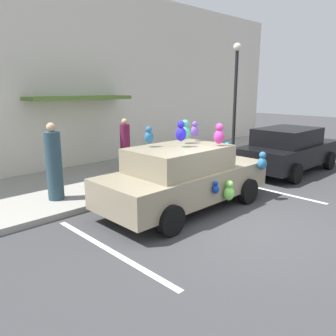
{
  "coord_description": "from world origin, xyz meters",
  "views": [
    {
      "loc": [
        -5.84,
        -3.75,
        2.88
      ],
      "look_at": [
        -0.05,
        2.18,
        0.9
      ],
      "focal_mm": 35.95,
      "sensor_mm": 36.0,
      "label": 1
    }
  ],
  "objects_px": {
    "plush_covered_car": "(185,176)",
    "street_lamp_post": "(235,92)",
    "teddy_bear_on_sidewalk": "(141,169)",
    "pedestrian_near_shopfront": "(54,165)",
    "pedestrian_by_lamp": "(125,146)",
    "parked_sedan_behind": "(288,149)"
  },
  "relations": [
    {
      "from": "plush_covered_car",
      "to": "street_lamp_post",
      "type": "height_order",
      "value": "street_lamp_post"
    },
    {
      "from": "teddy_bear_on_sidewalk",
      "to": "pedestrian_near_shopfront",
      "type": "relative_size",
      "value": 0.39
    },
    {
      "from": "teddy_bear_on_sidewalk",
      "to": "street_lamp_post",
      "type": "distance_m",
      "value": 4.83
    },
    {
      "from": "teddy_bear_on_sidewalk",
      "to": "pedestrian_by_lamp",
      "type": "relative_size",
      "value": 0.43
    },
    {
      "from": "parked_sedan_behind",
      "to": "pedestrian_near_shopfront",
      "type": "relative_size",
      "value": 2.26
    },
    {
      "from": "plush_covered_car",
      "to": "teddy_bear_on_sidewalk",
      "type": "bearing_deg",
      "value": 77.57
    },
    {
      "from": "street_lamp_post",
      "to": "pedestrian_near_shopfront",
      "type": "bearing_deg",
      "value": 175.98
    },
    {
      "from": "parked_sedan_behind",
      "to": "pedestrian_by_lamp",
      "type": "relative_size",
      "value": 2.5
    },
    {
      "from": "pedestrian_near_shopfront",
      "to": "parked_sedan_behind",
      "type": "bearing_deg",
      "value": -18.02
    },
    {
      "from": "pedestrian_near_shopfront",
      "to": "plush_covered_car",
      "type": "bearing_deg",
      "value": -48.48
    },
    {
      "from": "teddy_bear_on_sidewalk",
      "to": "pedestrian_near_shopfront",
      "type": "xyz_separation_m",
      "value": [
        -2.63,
        0.17,
        0.54
      ]
    },
    {
      "from": "plush_covered_car",
      "to": "teddy_bear_on_sidewalk",
      "type": "xyz_separation_m",
      "value": [
        0.49,
        2.24,
        -0.31
      ]
    },
    {
      "from": "street_lamp_post",
      "to": "pedestrian_near_shopfront",
      "type": "relative_size",
      "value": 2.23
    },
    {
      "from": "plush_covered_car",
      "to": "teddy_bear_on_sidewalk",
      "type": "distance_m",
      "value": 2.32
    },
    {
      "from": "street_lamp_post",
      "to": "pedestrian_by_lamp",
      "type": "distance_m",
      "value": 4.48
    },
    {
      "from": "parked_sedan_behind",
      "to": "pedestrian_near_shopfront",
      "type": "xyz_separation_m",
      "value": [
        -7.44,
        2.42,
        0.25
      ]
    },
    {
      "from": "street_lamp_post",
      "to": "teddy_bear_on_sidewalk",
      "type": "bearing_deg",
      "value": 175.75
    },
    {
      "from": "parked_sedan_behind",
      "to": "street_lamp_post",
      "type": "xyz_separation_m",
      "value": [
        -0.55,
        1.94,
        1.95
      ]
    },
    {
      "from": "street_lamp_post",
      "to": "pedestrian_by_lamp",
      "type": "bearing_deg",
      "value": 153.66
    },
    {
      "from": "plush_covered_car",
      "to": "street_lamp_post",
      "type": "xyz_separation_m",
      "value": [
        4.76,
        1.93,
        1.93
      ]
    },
    {
      "from": "parked_sedan_behind",
      "to": "street_lamp_post",
      "type": "relative_size",
      "value": 1.02
    },
    {
      "from": "plush_covered_car",
      "to": "pedestrian_by_lamp",
      "type": "distance_m",
      "value": 3.9
    }
  ]
}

